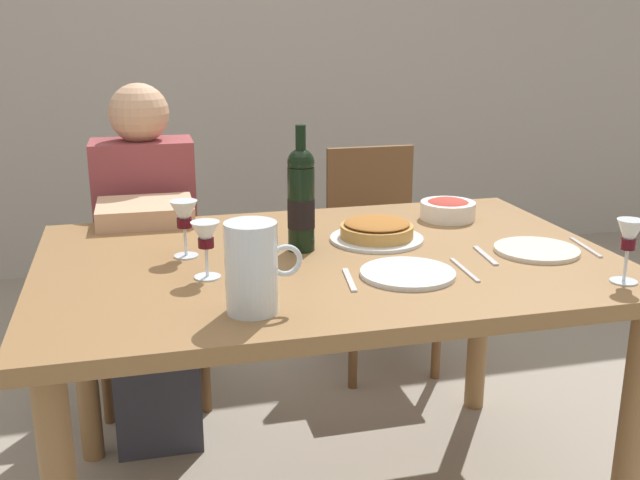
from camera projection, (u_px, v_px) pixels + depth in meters
name	position (u px, v px, depth m)	size (l,w,h in m)	color
back_wall	(214.00, 12.00, 3.98)	(8.00, 0.10, 2.80)	#B2ADA3
dining_table	(327.00, 289.00, 1.98)	(1.50, 1.00, 0.76)	olive
wine_bottle	(301.00, 199.00, 1.96)	(0.07, 0.07, 0.34)	black
water_pitcher	(252.00, 273.00, 1.55)	(0.17, 0.11, 0.20)	silver
baked_tart	(377.00, 231.00, 2.08)	(0.26, 0.26, 0.06)	silver
salad_bowl	(448.00, 209.00, 2.30)	(0.17, 0.17, 0.07)	white
wine_glass_left_diner	(184.00, 217.00, 1.92)	(0.07, 0.07, 0.15)	silver
wine_glass_right_diner	(206.00, 238.00, 1.76)	(0.07, 0.07, 0.14)	silver
wine_glass_centre	(629.00, 239.00, 1.72)	(0.06, 0.06, 0.15)	silver
dinner_plate_left_setting	(537.00, 250.00, 1.98)	(0.23, 0.23, 0.01)	silver
dinner_plate_right_setting	(408.00, 273.00, 1.80)	(0.23, 0.23, 0.01)	silver
fork_left_setting	(485.00, 255.00, 1.95)	(0.16, 0.01, 0.01)	silver
knife_left_setting	(585.00, 247.00, 2.02)	(0.18, 0.01, 0.01)	silver
knife_right_setting	(464.00, 270.00, 1.83)	(0.18, 0.01, 0.01)	silver
spoon_right_setting	(349.00, 280.00, 1.76)	(0.16, 0.01, 0.01)	silver
chair_left	(149.00, 263.00, 2.74)	(0.41, 0.41, 0.87)	brown
diner_left	(148.00, 250.00, 2.48)	(0.34, 0.51, 1.16)	#8E3D42
chair_right	(377.00, 243.00, 2.98)	(0.40, 0.40, 0.87)	brown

